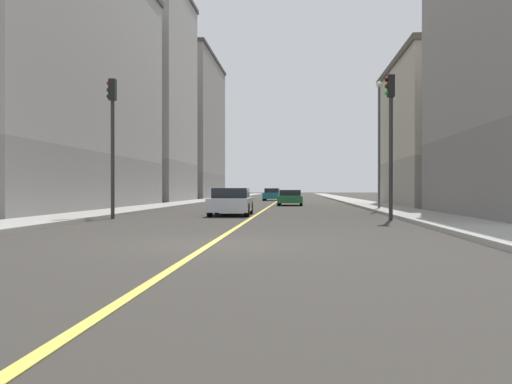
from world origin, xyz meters
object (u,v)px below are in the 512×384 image
car_green (290,198)px  building_right_midblock (144,96)px  car_teal (272,195)px  building_right_corner (46,73)px  car_silver (231,202)px  building_left_mid (451,134)px  traffic_light_right_near (112,128)px  traffic_light_left_near (390,126)px  building_right_distant (186,128)px  street_lamp_left_near (379,132)px

car_green → building_right_midblock: bearing=143.2°
building_right_midblock → car_teal: (12.29, 7.62, -9.81)m
building_right_corner → car_silver: 15.20m
building_right_midblock → building_left_mid: bearing=-27.4°
building_right_midblock → traffic_light_right_near: bearing=-77.3°
car_teal → car_green: (2.20, -18.48, -0.06)m
building_left_mid → traffic_light_left_near: bearing=-111.5°
building_right_corner → car_green: (14.49, 11.43, -7.60)m
building_right_midblock → building_right_distant: 21.30m
building_right_distant → street_lamp_left_near: 47.24m
building_right_distant → traffic_light_left_near: 56.59m
street_lamp_left_near → car_green: bearing=117.1°
car_teal → car_green: car_teal is taller
traffic_light_left_near → car_green: bearing=101.7°
building_right_midblock → street_lamp_left_near: (19.85, -21.31, -5.81)m
building_right_corner → traffic_light_left_near: building_right_corner is taller
building_left_mid → traffic_light_right_near: building_left_mid is taller
building_right_midblock → car_teal: bearing=31.8°
traffic_light_right_near → car_silver: bearing=38.2°
building_right_corner → building_left_mid: bearing=18.7°
building_left_mid → building_right_distant: (-26.03, 34.75, 4.23)m
traffic_light_left_near → building_left_mid: bearing=68.5°
building_left_mid → traffic_light_left_near: (-7.20, -18.32, -1.41)m
building_right_distant → traffic_light_left_near: (18.83, -53.07, -5.63)m
building_left_mid → building_right_corner: size_ratio=0.61×
traffic_light_right_near → car_green: bearing=70.7°
building_left_mid → building_right_midblock: 29.77m
building_left_mid → building_right_corner: 27.64m
car_green → car_silver: car_silver is taller
building_right_corner → traffic_light_right_near: 12.67m
building_right_corner → traffic_light_right_near: bearing=-53.0°
building_left_mid → building_right_distant: building_right_distant is taller
building_left_mid → building_right_corner: (-26.03, -8.81, 2.93)m
street_lamp_left_near → car_green: 12.43m
building_right_corner → car_teal: 33.20m
street_lamp_left_near → building_left_mid: bearing=51.7°
building_right_corner → car_teal: (12.29, 29.91, -7.54)m
building_right_midblock → traffic_light_right_near: 33.25m
car_teal → car_silver: (-0.46, -35.74, -0.01)m
building_right_corner → traffic_light_left_near: bearing=-26.8°
traffic_light_right_near → street_lamp_left_near: (12.69, 10.48, 0.80)m
car_silver → traffic_light_right_near: bearing=-141.8°
traffic_light_left_near → street_lamp_left_near: size_ratio=0.80×
traffic_light_right_near → car_green: traffic_light_right_near is taller
car_green → car_teal: bearing=96.8°
building_right_corner → building_right_midblock: building_right_midblock is taller
traffic_light_right_near → building_left_mid: bearing=44.2°
car_green → building_right_distant: bearing=114.3°
building_right_corner → building_right_distant: size_ratio=1.21×
building_right_corner → car_green: building_right_corner is taller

